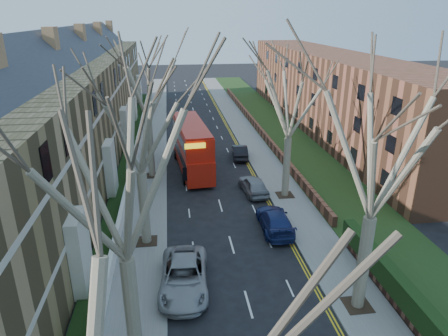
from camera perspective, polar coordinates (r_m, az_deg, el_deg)
name	(u,v)px	position (r m, az deg, el deg)	size (l,w,h in m)	color
pavement_left	(153,142)	(49.33, -10.14, 3.62)	(3.00, 102.00, 0.12)	slate
pavement_right	(250,139)	(50.21, 3.70, 4.22)	(3.00, 102.00, 0.12)	slate
terrace_left	(66,116)	(41.34, -21.68, 6.94)	(9.70, 78.00, 13.60)	olive
flats_right	(329,91)	(56.10, 14.75, 10.55)	(13.97, 54.00, 10.00)	brown
front_wall_left	(134,161)	(41.69, -12.78, 0.97)	(0.30, 78.00, 1.00)	white
grass_verge_right	(285,136)	(51.24, 8.65, 4.48)	(6.00, 102.00, 0.06)	#213814
tree_left_mid	(117,162)	(15.09, -15.07, 0.85)	(10.50, 10.50, 14.71)	#776E55
tree_left_far	(136,110)	(24.75, -12.42, 8.12)	(10.15, 10.15, 14.22)	#776E55
tree_left_dist	(145,76)	(36.49, -11.16, 12.78)	(10.50, 10.50, 14.71)	#776E55
tree_right_mid	(382,135)	(19.27, 21.70, 4.43)	(10.50, 10.50, 14.71)	#776E55
tree_right_far	(291,88)	(31.95, 9.58, 11.17)	(10.15, 10.15, 14.22)	#776E55
double_decker_bus	(192,148)	(39.57, -4.62, 2.92)	(3.56, 11.36, 4.67)	#B51A0C
car_left_far	(184,276)	(23.40, -5.73, -15.14)	(2.66, 5.76, 1.60)	#95969A
car_right_near	(275,220)	(29.18, 7.28, -7.42)	(2.10, 5.16, 1.50)	navy
car_right_mid	(253,185)	(34.76, 4.22, -2.43)	(1.79, 4.45, 1.52)	gray
car_right_far	(240,152)	(43.22, 2.27, 2.35)	(1.52, 4.36, 1.44)	black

